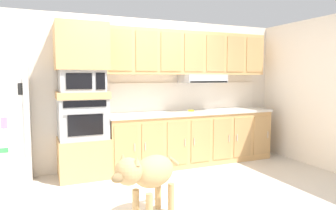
{
  "coord_description": "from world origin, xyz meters",
  "views": [
    {
      "loc": [
        -1.56,
        -3.94,
        1.52
      ],
      "look_at": [
        0.17,
        0.1,
        1.11
      ],
      "focal_mm": 32.68,
      "sensor_mm": 36.0,
      "label": 1
    }
  ],
  "objects_px": {
    "microwave": "(82,81)",
    "built_in_oven": "(83,118)",
    "dog": "(148,174)",
    "screwdriver": "(191,111)"
  },
  "relations": [
    {
      "from": "built_in_oven",
      "to": "dog",
      "type": "relative_size",
      "value": 0.74
    },
    {
      "from": "microwave",
      "to": "screwdriver",
      "type": "relative_size",
      "value": 3.88
    },
    {
      "from": "microwave",
      "to": "screwdriver",
      "type": "distance_m",
      "value": 1.92
    },
    {
      "from": "built_in_oven",
      "to": "screwdriver",
      "type": "height_order",
      "value": "built_in_oven"
    },
    {
      "from": "built_in_oven",
      "to": "dog",
      "type": "height_order",
      "value": "built_in_oven"
    },
    {
      "from": "dog",
      "to": "microwave",
      "type": "bearing_deg",
      "value": -105.81
    },
    {
      "from": "microwave",
      "to": "built_in_oven",
      "type": "bearing_deg",
      "value": 179.23
    },
    {
      "from": "built_in_oven",
      "to": "screwdriver",
      "type": "relative_size",
      "value": 4.22
    },
    {
      "from": "built_in_oven",
      "to": "microwave",
      "type": "height_order",
      "value": "microwave"
    },
    {
      "from": "microwave",
      "to": "dog",
      "type": "relative_size",
      "value": 0.68
    }
  ]
}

